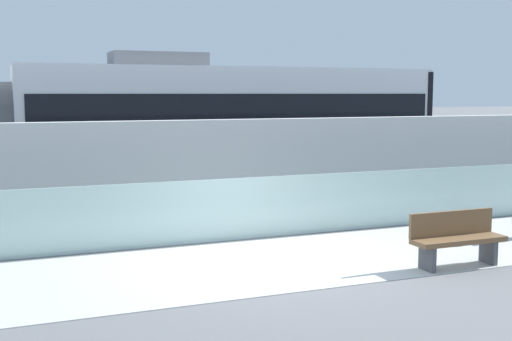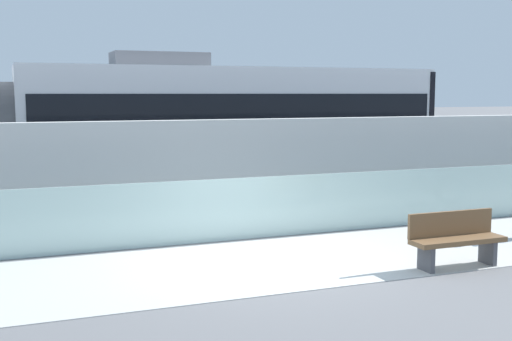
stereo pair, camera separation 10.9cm
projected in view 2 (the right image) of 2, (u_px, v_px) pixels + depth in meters
The scene contains 8 objects.
ground_plane at pixel (268, 264), 10.67m from camera, with size 200.00×200.00×0.00m, color slate.
bike_path_deck at pixel (268, 263), 10.66m from camera, with size 32.00×3.20×0.01m, color beige.
glass_parapet at pixel (231, 209), 12.31m from camera, with size 32.00×0.05×1.18m, color silver.
concrete_barrier_wall at pixel (203, 172), 13.91m from camera, with size 32.00×0.36×2.22m, color silver.
tram_rail_near at pixel (175, 204), 16.34m from camera, with size 32.00×0.08×0.01m, color #595654.
tram_rail_far at pixel (162, 196), 17.67m from camera, with size 32.00×0.08×0.01m, color #595654.
tram at pixel (3, 131), 15.36m from camera, with size 22.56×2.54×3.81m.
bench at pixel (455, 238), 10.40m from camera, with size 1.60×0.45×0.89m.
Camera 2 is at (-3.94, -9.64, 2.78)m, focal length 45.60 mm.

